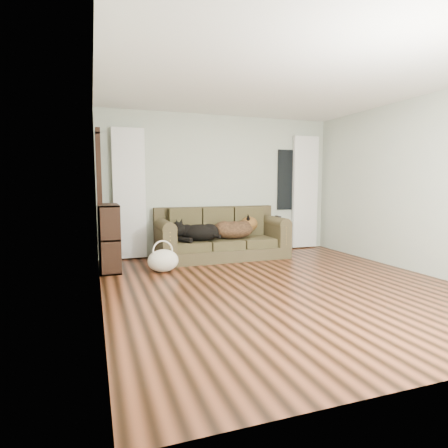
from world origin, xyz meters
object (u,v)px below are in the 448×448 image
object	(u,v)px
dog_shepherd	(235,230)
bookshelf	(109,238)
tote_bag	(163,261)
sofa	(222,233)
dog_black_lab	(197,233)

from	to	relation	value
dog_shepherd	bookshelf	distance (m)	2.20
dog_shepherd	tote_bag	distance (m)	1.62
sofa	tote_bag	world-z (taller)	sofa
dog_black_lab	bookshelf	distance (m)	1.47
dog_shepherd	tote_bag	xyz separation A→B (m)	(-1.43, -0.69, -0.33)
sofa	dog_shepherd	xyz separation A→B (m)	(0.24, -0.01, 0.04)
sofa	dog_black_lab	bearing A→B (deg)	-170.75
sofa	dog_shepherd	world-z (taller)	sofa
dog_shepherd	tote_bag	bearing A→B (deg)	24.48
dog_black_lab	bookshelf	size ratio (longest dim) A/B	0.68
dog_black_lab	tote_bag	bearing A→B (deg)	-112.16
dog_black_lab	bookshelf	world-z (taller)	bookshelf
sofa	dog_shepherd	size ratio (longest dim) A/B	2.93
tote_bag	bookshelf	xyz separation A→B (m)	(-0.75, 0.40, 0.34)
sofa	tote_bag	xyz separation A→B (m)	(-1.19, -0.71, -0.29)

